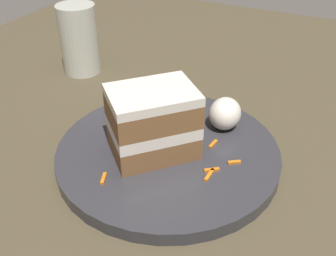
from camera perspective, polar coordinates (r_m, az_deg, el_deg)
name	(u,v)px	position (r m, az deg, el deg)	size (l,w,h in m)	color
ground_plane	(193,156)	(0.55, 3.64, -4.02)	(6.00, 6.00, 0.00)	#4C4742
dining_table	(193,149)	(0.54, 3.68, -3.13)	(1.22, 1.17, 0.02)	#4C422D
plate	(168,153)	(0.50, 0.00, -3.63)	(0.28, 0.28, 0.02)	#333338
cake_slice	(153,122)	(0.47, -2.21, 0.85)	(0.12, 0.12, 0.09)	brown
cream_dollop	(225,113)	(0.53, 8.28, 2.10)	(0.05, 0.04, 0.04)	white
orange_garnish	(167,103)	(0.58, -0.17, 3.65)	(0.05, 0.05, 0.01)	orange
carrot_shreds_scatter	(191,146)	(0.50, 3.37, -2.67)	(0.22, 0.16, 0.00)	orange
drinking_glass	(80,44)	(0.72, -12.68, 11.82)	(0.07, 0.07, 0.12)	beige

